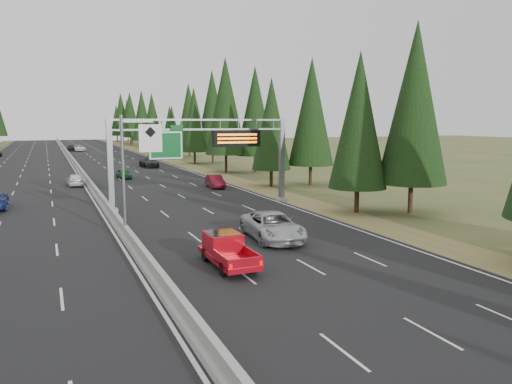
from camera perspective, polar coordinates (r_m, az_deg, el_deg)
road at (r=88.29m, az=-19.85°, el=2.66°), size 32.00×260.00×0.08m
shoulder_right at (r=90.96m, az=-8.58°, el=3.20°), size 3.60×260.00×0.06m
median_barrier at (r=88.26m, az=-19.86°, el=2.91°), size 0.70×260.00×0.85m
sign_gantry at (r=44.86m, az=-5.40°, el=4.98°), size 16.75×0.98×7.80m
hov_sign_pole at (r=33.34m, az=-13.96°, el=2.77°), size 2.80×0.50×8.00m
tree_row_right at (r=84.49m, az=-4.42°, el=9.07°), size 11.40×236.95×17.83m
silver_minivan at (r=32.37m, az=1.89°, el=-3.92°), size 3.40×6.48×1.74m
red_pickup at (r=26.77m, az=-3.52°, el=-6.37°), size 1.83×5.13×1.67m
car_ahead_green at (r=68.88m, az=-14.87°, el=2.04°), size 1.86×3.89×1.28m
car_ahead_dkred at (r=57.54m, az=-4.70°, el=1.21°), size 1.93×4.52×1.45m
car_ahead_dkgrey at (r=85.05m, az=-12.15°, el=3.36°), size 2.75×5.85×1.65m
car_ahead_white at (r=135.09m, az=-19.54°, el=4.75°), size 2.93×5.74×1.55m
car_ahead_far at (r=137.23m, az=-20.39°, el=4.78°), size 2.21×4.92×1.64m
car_onc_white at (r=62.71m, az=-19.95°, el=1.33°), size 1.77×4.33×1.47m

